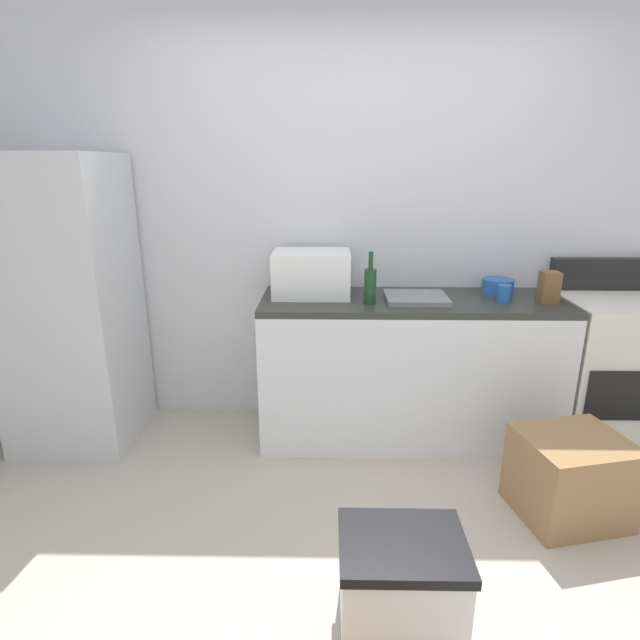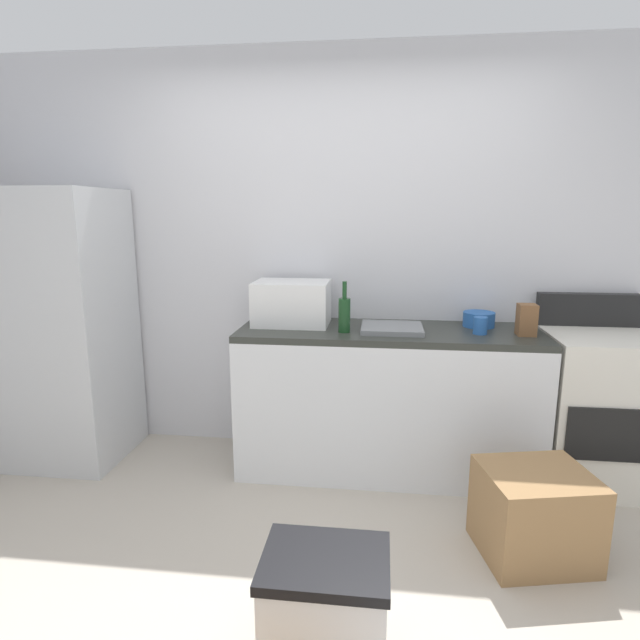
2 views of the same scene
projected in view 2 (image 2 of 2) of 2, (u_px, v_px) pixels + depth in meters
name	position (u px, v px, depth m)	size (l,w,h in m)	color
ground_plane	(313.00, 601.00, 2.16)	(6.00, 6.00, 0.00)	#B2A899
wall_back	(344.00, 257.00, 3.40)	(5.00, 0.10, 2.60)	silver
kitchen_counter	(387.00, 400.00, 3.20)	(1.80, 0.60, 0.90)	silver
refrigerator	(66.00, 328.00, 3.30)	(0.68, 0.66, 1.73)	silver
stove_oven	(595.00, 406.00, 3.05)	(0.60, 0.61, 1.10)	silver
microwave	(292.00, 303.00, 3.22)	(0.46, 0.34, 0.27)	white
sink_basin	(392.00, 328.00, 3.06)	(0.36, 0.32, 0.03)	slate
wine_bottle	(344.00, 314.00, 3.01)	(0.07, 0.07, 0.30)	#193F1E
coffee_mug	(480.00, 325.00, 2.97)	(0.08, 0.08, 0.10)	#2659A5
knife_block	(527.00, 320.00, 2.93)	(0.10, 0.10, 0.18)	brown
mixing_bowl	(479.00, 319.00, 3.17)	(0.19, 0.19, 0.09)	#2659A5
cardboard_box_large	(535.00, 514.00, 2.41)	(0.48, 0.42, 0.42)	olive
storage_bin	(325.00, 603.00, 1.89)	(0.46, 0.36, 0.38)	silver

